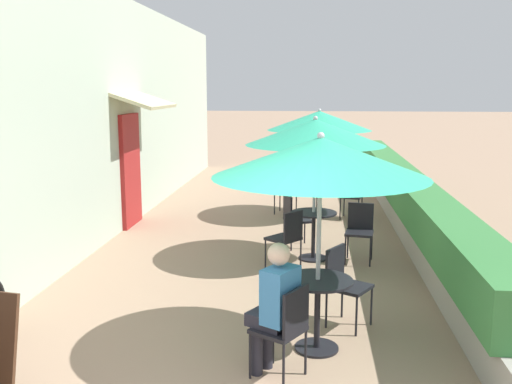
% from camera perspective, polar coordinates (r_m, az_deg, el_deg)
% --- Properties ---
extents(cafe_facade_wall, '(0.98, 14.71, 4.20)m').
position_cam_1_polar(cafe_facade_wall, '(11.47, -12.43, 7.73)').
color(cafe_facade_wall, '#B2C1AD').
rests_on(cafe_facade_wall, ground_plane).
extents(planter_hedge, '(0.60, 13.71, 1.01)m').
position_cam_1_polar(planter_hedge, '(11.26, 14.53, -0.37)').
color(planter_hedge, gray).
rests_on(planter_hedge, ground_plane).
extents(patio_table_near, '(0.69, 0.69, 0.73)m').
position_cam_1_polar(patio_table_near, '(5.75, 6.16, -10.84)').
color(patio_table_near, black).
rests_on(patio_table_near, ground_plane).
extents(patio_umbrella_near, '(2.07, 2.07, 2.17)m').
position_cam_1_polar(patio_umbrella_near, '(5.40, 6.46, 3.47)').
color(patio_umbrella_near, '#B7B7BC').
rests_on(patio_umbrella_near, ground_plane).
extents(cafe_chair_near_left, '(0.55, 0.55, 0.87)m').
position_cam_1_polar(cafe_chair_near_left, '(5.17, 2.96, -13.11)').
color(cafe_chair_near_left, black).
rests_on(cafe_chair_near_left, ground_plane).
extents(seated_patron_near_left, '(0.51, 0.48, 1.25)m').
position_cam_1_polar(seated_patron_near_left, '(5.16, 1.93, -11.09)').
color(seated_patron_near_left, '#23232D').
rests_on(seated_patron_near_left, ground_plane).
extents(cafe_chair_near_right, '(0.55, 0.55, 0.87)m').
position_cam_1_polar(cafe_chair_near_right, '(6.35, 8.74, -8.68)').
color(cafe_chair_near_right, black).
rests_on(cafe_chair_near_right, ground_plane).
extents(patio_table_mid, '(0.69, 0.69, 0.73)m').
position_cam_1_polar(patio_table_mid, '(8.68, 5.77, -3.50)').
color(patio_table_mid, black).
rests_on(patio_table_mid, ground_plane).
extents(patio_umbrella_mid, '(2.07, 2.07, 2.17)m').
position_cam_1_polar(patio_umbrella_mid, '(8.45, 5.95, 5.97)').
color(patio_umbrella_mid, '#B7B7BC').
rests_on(patio_umbrella_mid, ground_plane).
extents(cafe_chair_mid_left, '(0.56, 0.56, 0.87)m').
position_cam_1_polar(cafe_chair_mid_left, '(8.12, 3.15, -4.31)').
color(cafe_chair_mid_left, black).
rests_on(cafe_chair_mid_left, ground_plane).
extents(cafe_chair_mid_right, '(0.46, 0.46, 0.87)m').
position_cam_1_polar(cafe_chair_mid_right, '(8.68, 10.34, -3.51)').
color(cafe_chair_mid_right, black).
rests_on(cafe_chair_mid_right, ground_plane).
extents(cafe_chair_mid_back, '(0.52, 0.52, 0.87)m').
position_cam_1_polar(cafe_chair_mid_back, '(9.28, 3.81, -2.45)').
color(cafe_chair_mid_back, black).
rests_on(cafe_chair_mid_back, ground_plane).
extents(coffee_cup_mid, '(0.07, 0.07, 0.09)m').
position_cam_1_polar(coffee_cup_mid, '(8.71, 6.38, -1.59)').
color(coffee_cup_mid, teal).
rests_on(coffee_cup_mid, patio_table_mid).
extents(patio_table_far, '(0.69, 0.69, 0.73)m').
position_cam_1_polar(patio_table_far, '(11.59, 6.21, 0.02)').
color(patio_table_far, black).
rests_on(patio_table_far, ground_plane).
extents(patio_umbrella_far, '(2.07, 2.07, 2.17)m').
position_cam_1_polar(patio_umbrella_far, '(11.42, 6.35, 7.10)').
color(patio_umbrella_far, '#B7B7BC').
rests_on(patio_umbrella_far, ground_plane).
extents(cafe_chair_far_left, '(0.49, 0.49, 0.87)m').
position_cam_1_polar(cafe_chair_far_left, '(11.70, 2.86, 0.25)').
color(cafe_chair_far_left, black).
rests_on(cafe_chair_far_left, ground_plane).
extents(cafe_chair_far_right, '(0.49, 0.49, 0.87)m').
position_cam_1_polar(cafe_chair_far_right, '(11.51, 9.61, -0.06)').
color(cafe_chair_far_right, black).
rests_on(cafe_chair_far_right, ground_plane).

